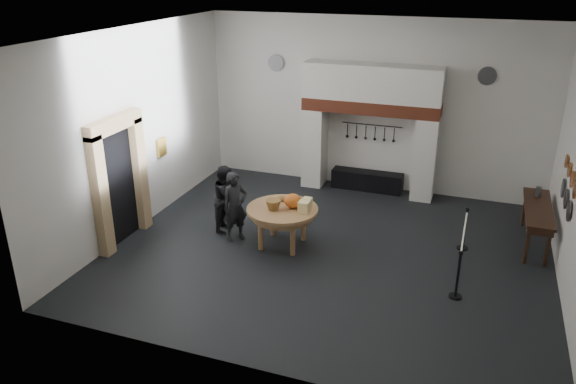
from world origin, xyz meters
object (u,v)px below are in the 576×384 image
(iron_range, at_px, (367,181))
(visitor_near, at_px, (235,207))
(barrier_post_near, at_px, (458,276))
(work_table, at_px, (282,210))
(visitor_far, at_px, (226,198))
(side_table, at_px, (539,208))
(barrier_post_far, at_px, (465,230))

(iron_range, relative_size, visitor_near, 1.21)
(iron_range, distance_m, barrier_post_near, 5.37)
(work_table, relative_size, visitor_far, 0.99)
(side_table, bearing_deg, visitor_far, -166.92)
(iron_range, relative_size, side_table, 0.86)
(visitor_far, bearing_deg, visitor_near, -140.86)
(iron_range, xyz_separation_m, visitor_near, (-2.11, -3.87, 0.53))
(work_table, bearing_deg, barrier_post_near, -13.11)
(iron_range, distance_m, work_table, 3.97)
(iron_range, height_order, barrier_post_near, barrier_post_near)
(visitor_near, bearing_deg, barrier_post_near, -58.74)
(iron_range, distance_m, visitor_far, 4.32)
(iron_range, bearing_deg, visitor_far, -125.88)
(work_table, xyz_separation_m, visitor_near, (-1.07, -0.09, -0.06))
(visitor_near, bearing_deg, iron_range, 11.91)
(visitor_near, relative_size, barrier_post_far, 1.74)
(visitor_far, xyz_separation_m, barrier_post_far, (5.19, 0.82, -0.32))
(work_table, relative_size, barrier_post_far, 1.70)
(iron_range, relative_size, barrier_post_near, 2.11)
(visitor_near, bearing_deg, visitor_far, 85.52)
(visitor_near, height_order, side_table, visitor_near)
(visitor_far, relative_size, barrier_post_far, 1.71)
(work_table, xyz_separation_m, visitor_far, (-1.47, 0.31, -0.07))
(side_table, xyz_separation_m, barrier_post_near, (-1.42, -2.72, -0.42))
(work_table, height_order, visitor_near, visitor_near)
(iron_range, height_order, visitor_near, visitor_near)
(visitor_far, bearing_deg, work_table, -107.95)
(visitor_far, height_order, side_table, visitor_far)
(barrier_post_far, bearing_deg, visitor_near, -165.72)
(iron_range, height_order, barrier_post_far, barrier_post_far)
(visitor_near, xyz_separation_m, barrier_post_near, (4.79, -0.78, -0.33))
(visitor_far, bearing_deg, side_table, -82.78)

